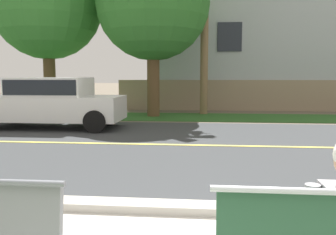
# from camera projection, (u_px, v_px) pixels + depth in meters

# --- Properties ---
(ground_plane) EXTENTS (140.00, 140.00, 0.00)m
(ground_plane) POSITION_uv_depth(u_px,v_px,m) (190.00, 135.00, 9.85)
(ground_plane) COLOR #665B4C
(curb_edge) EXTENTS (44.00, 0.30, 0.11)m
(curb_edge) POSITION_uv_depth(u_px,v_px,m) (171.00, 208.00, 4.25)
(curb_edge) COLOR #ADA89E
(curb_edge) RESTS_ON ground_plane
(street_asphalt) EXTENTS (52.00, 8.00, 0.01)m
(street_asphalt) POSITION_uv_depth(u_px,v_px,m) (187.00, 145.00, 8.36)
(street_asphalt) COLOR #383A3D
(street_asphalt) RESTS_ON ground_plane
(road_centre_line) EXTENTS (48.00, 0.14, 0.01)m
(road_centre_line) POSITION_uv_depth(u_px,v_px,m) (187.00, 145.00, 8.36)
(road_centre_line) COLOR #E0CC4C
(road_centre_line) RESTS_ON ground_plane
(far_verge_grass) EXTENTS (48.00, 2.80, 0.02)m
(far_verge_grass) POSITION_uv_depth(u_px,v_px,m) (194.00, 117.00, 14.05)
(far_verge_grass) COLOR #2D6026
(far_verge_grass) RESTS_ON ground_plane
(car_white_near) EXTENTS (4.30, 1.86, 1.54)m
(car_white_near) POSITION_uv_depth(u_px,v_px,m) (51.00, 100.00, 11.05)
(car_white_near) COLOR silver
(car_white_near) RESTS_ON ground_plane
(garden_wall) EXTENTS (13.00, 0.36, 1.40)m
(garden_wall) POSITION_uv_depth(u_px,v_px,m) (259.00, 95.00, 16.65)
(garden_wall) COLOR gray
(garden_wall) RESTS_ON ground_plane
(house_across_street) EXTENTS (13.57, 6.91, 6.67)m
(house_across_street) POSITION_uv_depth(u_px,v_px,m) (279.00, 42.00, 19.37)
(house_across_street) COLOR #A3ADB2
(house_across_street) RESTS_ON ground_plane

